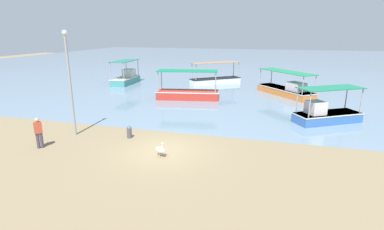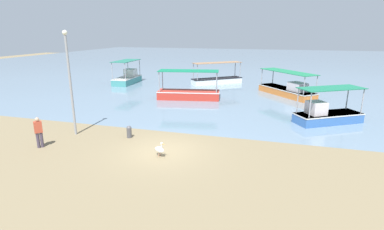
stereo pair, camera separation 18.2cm
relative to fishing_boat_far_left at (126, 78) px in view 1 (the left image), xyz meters
name	(u,v)px [view 1 (the left image)]	position (x,y,z in m)	size (l,w,h in m)	color
ground	(163,151)	(11.77, -18.56, -0.65)	(120.00, 120.00, 0.00)	#7D6C4D
harbor_water	(248,62)	(11.77, 29.44, -0.65)	(110.00, 90.00, 0.00)	slate
fishing_boat_far_left	(126,78)	(0.00, 0.00, 0.00)	(2.14, 4.76, 2.72)	teal
fishing_boat_near_right	(326,114)	(20.71, -10.74, -0.06)	(4.79, 3.81, 2.42)	#3766AE
fishing_boat_near_left	(286,90)	(18.34, -2.18, -0.07)	(5.56, 6.10, 2.33)	orange
fishing_boat_far_right	(188,93)	(9.50, -6.18, -0.10)	(5.92, 2.83, 2.63)	red
fishing_boat_outer	(215,79)	(10.39, 2.53, -0.13)	(5.69, 4.96, 2.53)	white
pelican	(161,150)	(11.92, -19.26, -0.28)	(0.76, 0.49, 0.80)	#E0997A
lamp_post	(70,79)	(5.71, -17.55, 2.78)	(0.28, 0.28, 6.15)	gray
mooring_bollard	(129,132)	(9.14, -17.18, -0.26)	(0.30, 0.30, 0.73)	#47474C
fisherman_standing	(39,132)	(5.25, -19.91, 0.25)	(0.44, 0.44, 1.69)	#433A4A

